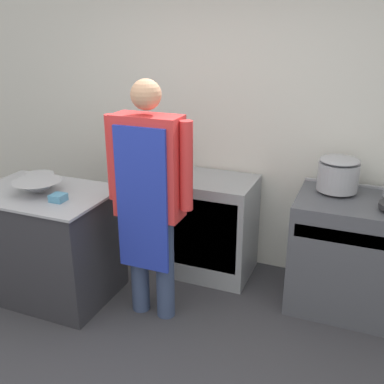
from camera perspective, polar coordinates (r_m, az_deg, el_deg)
wall_back at (r=4.04m, az=4.76°, el=9.08°), size 8.00×0.05×2.70m
prep_counter at (r=3.91m, az=-17.75°, el=-6.22°), size 1.08×0.76×0.91m
stove at (r=3.77m, az=20.31°, el=-7.55°), size 0.99×0.68×0.93m
fridge_unit at (r=4.02m, az=2.93°, el=-4.49°), size 0.66×0.57×0.90m
person_cook at (r=3.23m, az=-5.51°, el=0.40°), size 0.67×0.24×1.81m
mixing_bowl at (r=3.69m, az=-19.01°, el=0.59°), size 0.38×0.38×0.10m
small_bowl at (r=3.95m, az=-18.81°, el=1.69°), size 0.24×0.24×0.07m
plastic_tub at (r=3.49m, az=-16.63°, el=-0.70°), size 0.11×0.11×0.06m
stock_pot at (r=3.65m, az=18.09°, el=2.27°), size 0.31×0.31×0.27m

